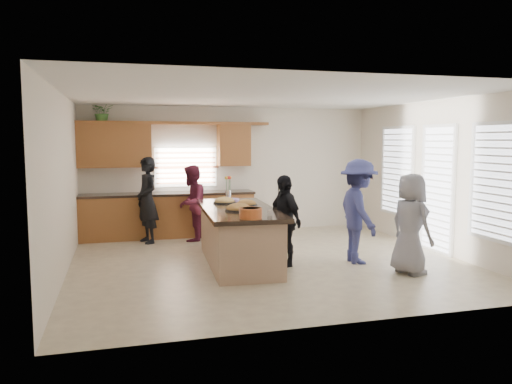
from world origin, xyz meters
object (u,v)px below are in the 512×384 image
object	(u,v)px
woman_left_back	(147,200)
woman_left_mid	(192,203)
woman_right_back	(359,211)
island	(238,237)
salad_bowl	(251,213)
woman_right_front	(411,224)
woman_left_front	(284,221)

from	to	relation	value
woman_left_back	woman_left_mid	bearing A→B (deg)	67.82
woman_left_back	woman_right_back	bearing A→B (deg)	32.20
island	woman_left_mid	xyz separation A→B (m)	(-0.48, 2.13, 0.33)
island	woman_left_back	world-z (taller)	woman_left_back
salad_bowl	woman_left_mid	xyz separation A→B (m)	(-0.39, 3.30, -0.26)
woman_left_back	woman_right_front	distance (m)	5.14
salad_bowl	woman_right_back	xyz separation A→B (m)	(2.06, 0.71, -0.16)
island	woman_right_front	xyz separation A→B (m)	(2.42, -1.31, 0.33)
island	woman_left_mid	size ratio (longest dim) A/B	1.77
woman_left_back	woman_right_front	xyz separation A→B (m)	(3.79, -3.48, -0.08)
island	woman_left_back	xyz separation A→B (m)	(-1.37, 2.16, 0.41)
woman_right_front	woman_left_mid	bearing A→B (deg)	28.24
salad_bowl	woman_left_mid	bearing A→B (deg)	96.71
island	woman_right_front	size ratio (longest dim) A/B	1.77
woman_right_back	woman_left_mid	bearing A→B (deg)	48.62
woman_left_front	woman_right_back	xyz separation A→B (m)	(1.27, -0.14, 0.13)
woman_left_front	island	bearing A→B (deg)	-127.57
woman_left_front	woman_right_front	distance (m)	1.99
woman_left_mid	woman_right_front	distance (m)	4.50
woman_left_back	island	bearing A→B (deg)	12.68
salad_bowl	woman_left_front	world-z (taller)	woman_left_front
woman_right_back	woman_left_back	bearing A→B (deg)	56.97
salad_bowl	woman_right_back	world-z (taller)	woman_right_back
island	woman_left_front	bearing A→B (deg)	-20.82
woman_left_mid	woman_right_back	bearing A→B (deg)	69.03
woman_left_front	woman_right_back	bearing A→B (deg)	70.18
woman_right_front	woman_right_back	bearing A→B (deg)	15.88
salad_bowl	woman_right_front	size ratio (longest dim) A/B	0.21
woman_left_back	woman_right_front	world-z (taller)	woman_left_back
woman_right_front	woman_left_back	bearing A→B (deg)	35.53
salad_bowl	woman_left_front	bearing A→B (deg)	47.16
woman_left_mid	woman_right_back	distance (m)	3.56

